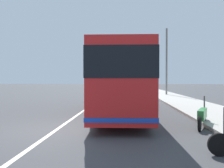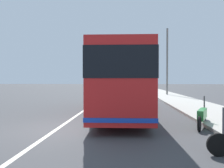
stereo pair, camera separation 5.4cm
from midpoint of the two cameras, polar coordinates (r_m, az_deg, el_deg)
name	(u,v)px [view 2 (the right image)]	position (r m, az deg, el deg)	size (l,w,h in m)	color
ground_plane	(57,129)	(8.82, -14.37, -11.66)	(220.00, 220.00, 0.00)	#424244
sidewalk_curb	(186,103)	(18.92, 19.46, -4.73)	(110.00, 3.60, 0.14)	#B2ADA3
lane_divider_line	(95,103)	(18.47, -4.43, -5.03)	(110.00, 0.16, 0.01)	silver
coach_bus	(121,79)	(12.55, 2.45, 1.29)	(11.28, 2.84, 3.44)	red
motorcycle_far_end	(202,116)	(9.59, 23.28, -7.84)	(2.14, 1.07, 1.24)	black
car_far_distant	(104,87)	(43.59, -2.14, -0.72)	(4.43, 2.05, 1.40)	silver
car_ahead_same_lane	(124,85)	(53.40, 3.36, -0.39)	(4.60, 2.01, 1.48)	#2D7238
car_side_street	(130,87)	(42.03, 4.78, -0.73)	(3.99, 2.05, 1.46)	#2D7238
utility_pole	(167,62)	(28.18, 14.69, 5.75)	(0.23, 0.23, 8.61)	slate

